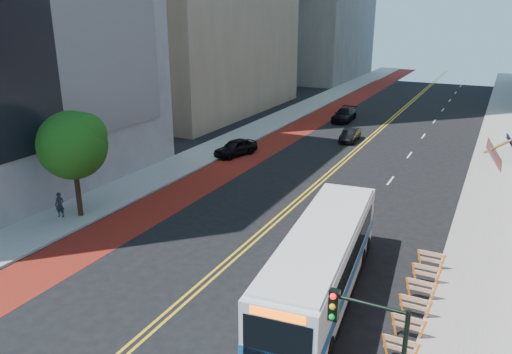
{
  "coord_description": "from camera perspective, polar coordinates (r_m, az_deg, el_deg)",
  "views": [
    {
      "loc": [
        11.71,
        -15.24,
        12.57
      ],
      "look_at": [
        0.15,
        8.0,
        3.83
      ],
      "focal_mm": 35.0,
      "sensor_mm": 36.0,
      "label": 1
    }
  ],
  "objects": [
    {
      "name": "ground",
      "position": [
        22.96,
        -9.59,
        -14.87
      ],
      "size": [
        160.0,
        160.0,
        0.0
      ],
      "primitive_type": "plane",
      "color": "black",
      "rests_on": "ground"
    },
    {
      "name": "transit_bus",
      "position": [
        22.84,
        7.57,
        -9.63
      ],
      "size": [
        4.07,
        12.92,
        3.49
      ],
      "rotation": [
        0.0,
        0.0,
        0.1
      ],
      "color": "silver",
      "rests_on": "ground"
    },
    {
      "name": "traffic_signal",
      "position": [
        14.86,
        12.98,
        -18.46
      ],
      "size": [
        2.21,
        0.34,
        5.07
      ],
      "color": "black",
      "rests_on": "sidewalk_right"
    },
    {
      "name": "bus_lane_paint",
      "position": [
        50.96,
        2.72,
        4.32
      ],
      "size": [
        3.6,
        140.0,
        0.01
      ],
      "primitive_type": "cube",
      "color": "#63170E",
      "rests_on": "ground"
    },
    {
      "name": "car_c",
      "position": [
        60.23,
        10.04,
        7.0
      ],
      "size": [
        2.22,
        5.15,
        1.48
      ],
      "primitive_type": "imported",
      "rotation": [
        0.0,
        0.0,
        0.03
      ],
      "color": "black",
      "rests_on": "ground"
    },
    {
      "name": "lane_dashes",
      "position": [
        55.13,
        18.59,
        4.46
      ],
      "size": [
        0.14,
        98.2,
        0.01
      ],
      "color": "silver",
      "rests_on": "ground"
    },
    {
      "name": "sidewalk_left",
      "position": [
        52.58,
        -1.18,
        4.86
      ],
      "size": [
        4.0,
        140.0,
        0.15
      ],
      "primitive_type": "cube",
      "color": "gray",
      "rests_on": "ground"
    },
    {
      "name": "construction_barriers",
      "position": [
        22.23,
        17.38,
        -14.69
      ],
      "size": [
        1.42,
        10.91,
        1.0
      ],
      "color": "orange",
      "rests_on": "ground"
    },
    {
      "name": "center_line_inner",
      "position": [
        48.43,
        11.33,
        3.21
      ],
      "size": [
        0.14,
        140.0,
        0.01
      ],
      "primitive_type": "cube",
      "color": "gold",
      "rests_on": "ground"
    },
    {
      "name": "pedestrian",
      "position": [
        33.57,
        -21.51,
        -2.99
      ],
      "size": [
        0.68,
        0.56,
        1.6
      ],
      "primitive_type": "imported",
      "rotation": [
        0.0,
        0.0,
        0.34
      ],
      "color": "black",
      "rests_on": "sidewalk_left"
    },
    {
      "name": "car_b",
      "position": [
        50.97,
        10.72,
        4.76
      ],
      "size": [
        1.52,
        3.96,
        1.29
      ],
      "primitive_type": "imported",
      "rotation": [
        0.0,
        0.0,
        0.04
      ],
      "color": "black",
      "rests_on": "ground"
    },
    {
      "name": "car_a",
      "position": [
        45.11,
        -2.33,
        3.41
      ],
      "size": [
        2.98,
        4.7,
        1.49
      ],
      "primitive_type": "imported",
      "rotation": [
        0.0,
        0.0,
        -0.3
      ],
      "color": "black",
      "rests_on": "ground"
    },
    {
      "name": "street_tree",
      "position": [
        32.22,
        -20.15,
        3.71
      ],
      "size": [
        4.2,
        4.2,
        6.7
      ],
      "color": "black",
      "rests_on": "sidewalk_left"
    },
    {
      "name": "sidewalk_right",
      "position": [
        46.93,
        25.78,
        1.28
      ],
      "size": [
        4.0,
        140.0,
        0.15
      ],
      "primitive_type": "cube",
      "color": "gray",
      "rests_on": "ground"
    },
    {
      "name": "center_line_outer",
      "position": [
        48.34,
        11.74,
        3.15
      ],
      "size": [
        0.14,
        140.0,
        0.01
      ],
      "primitive_type": "cube",
      "color": "gold",
      "rests_on": "ground"
    }
  ]
}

